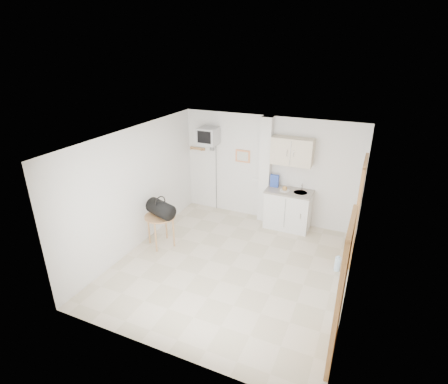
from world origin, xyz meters
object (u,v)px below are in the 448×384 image
at_px(duffel_bag, 161,209).
at_px(water_bottle, 337,264).
at_px(crt_television, 208,137).
at_px(round_table, 160,220).

relative_size(duffel_bag, water_bottle, 2.09).
bearing_deg(duffel_bag, crt_television, 104.96).
height_order(duffel_bag, water_bottle, duffel_bag).
distance_m(crt_television, duffel_bag, 2.18).
xyz_separation_m(crt_television, water_bottle, (3.33, -1.33, -1.79)).
xyz_separation_m(round_table, water_bottle, (3.53, 0.56, -0.45)).
bearing_deg(round_table, crt_television, 83.96).
distance_m(crt_television, round_table, 2.33).
xyz_separation_m(duffel_bag, water_bottle, (3.49, 0.56, -0.71)).
height_order(round_table, water_bottle, round_table).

